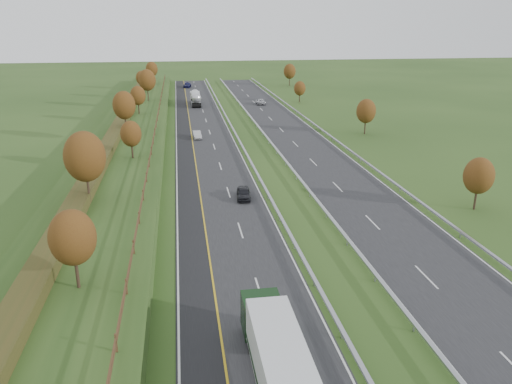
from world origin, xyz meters
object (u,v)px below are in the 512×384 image
at_px(box_lorry, 284,380).
at_px(car_small_far, 187,85).
at_px(car_dark_near, 244,193).
at_px(road_tanker, 196,97).
at_px(car_silver_mid, 197,135).
at_px(car_oncoming, 260,101).

relative_size(box_lorry, car_small_far, 3.09).
bearing_deg(car_dark_near, box_lorry, -88.94).
bearing_deg(car_small_far, box_lorry, -81.45).
xyz_separation_m(road_tanker, car_silver_mid, (-1.32, -38.75, -1.17)).
height_order(car_dark_near, car_silver_mid, car_dark_near).
distance_m(road_tanker, car_silver_mid, 38.79).
height_order(box_lorry, car_dark_near, box_lorry).
bearing_deg(box_lorry, car_dark_near, 86.09).
distance_m(box_lorry, car_oncoming, 106.60).
bearing_deg(car_silver_mid, box_lorry, -93.83).
bearing_deg(car_dark_near, car_oncoming, 84.16).
bearing_deg(car_silver_mid, car_oncoming, 59.19).
bearing_deg(car_small_far, car_silver_mid, -82.18).
bearing_deg(car_silver_mid, road_tanker, 82.71).
height_order(car_silver_mid, car_oncoming, car_oncoming).
bearing_deg(road_tanker, box_lorry, -89.75).
bearing_deg(road_tanker, car_oncoming, -5.75).
height_order(road_tanker, car_small_far, road_tanker).
xyz_separation_m(car_small_far, car_oncoming, (17.64, -37.62, -0.09)).
height_order(box_lorry, car_oncoming, box_lorry).
bearing_deg(box_lorry, car_small_far, 90.71).
distance_m(car_dark_near, car_silver_mid, 33.88).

